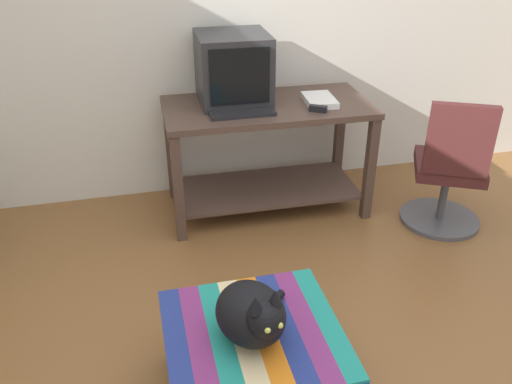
# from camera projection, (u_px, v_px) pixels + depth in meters

# --- Properties ---
(back_wall) EXTENTS (8.00, 0.10, 2.60)m
(back_wall) POSITION_uv_depth(u_px,v_px,m) (209.00, 5.00, 3.47)
(back_wall) COLOR silver
(back_wall) RESTS_ON ground_plane
(desk) EXTENTS (1.34, 0.68, 0.76)m
(desk) POSITION_uv_depth(u_px,v_px,m) (267.00, 139.00, 3.52)
(desk) COLOR #4C382D
(desk) RESTS_ON ground_plane
(tv_monitor) EXTENTS (0.45, 0.46, 0.43)m
(tv_monitor) POSITION_uv_depth(u_px,v_px,m) (233.00, 69.00, 3.36)
(tv_monitor) COLOR #28282B
(tv_monitor) RESTS_ON desk
(keyboard) EXTENTS (0.40, 0.15, 0.02)m
(keyboard) POSITION_uv_depth(u_px,v_px,m) (242.00, 113.00, 3.24)
(keyboard) COLOR black
(keyboard) RESTS_ON desk
(book) EXTENTS (0.20, 0.29, 0.04)m
(book) POSITION_uv_depth(u_px,v_px,m) (320.00, 100.00, 3.42)
(book) COLOR white
(book) RESTS_ON desk
(ottoman_with_blanket) EXTENTS (0.71, 0.69, 0.38)m
(ottoman_with_blanket) POSITION_uv_depth(u_px,v_px,m) (254.00, 365.00, 2.24)
(ottoman_with_blanket) COLOR #4C4238
(ottoman_with_blanket) RESTS_ON ground_plane
(cat) EXTENTS (0.37, 0.40, 0.30)m
(cat) POSITION_uv_depth(u_px,v_px,m) (253.00, 313.00, 2.06)
(cat) COLOR black
(cat) RESTS_ON ottoman_with_blanket
(office_chair) EXTENTS (0.56, 0.56, 0.89)m
(office_chair) POSITION_uv_depth(u_px,v_px,m) (449.00, 174.00, 3.37)
(office_chair) COLOR #4C4C51
(office_chair) RESTS_ON ground_plane
(stapler) EXTENTS (0.11, 0.09, 0.04)m
(stapler) POSITION_uv_depth(u_px,v_px,m) (318.00, 109.00, 3.28)
(stapler) COLOR black
(stapler) RESTS_ON desk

